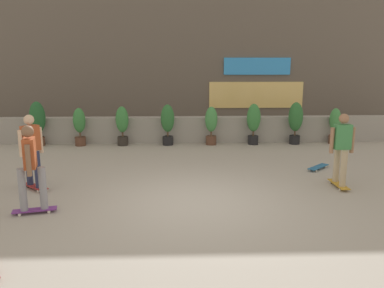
{
  "coord_description": "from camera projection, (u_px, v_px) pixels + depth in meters",
  "views": [
    {
      "loc": [
        -0.32,
        -7.54,
        2.86
      ],
      "look_at": [
        0.0,
        1.5,
        0.9
      ],
      "focal_mm": 36.42,
      "sensor_mm": 36.0,
      "label": 1
    }
  ],
  "objects": [
    {
      "name": "skater_far_left",
      "position": [
        31.0,
        165.0,
        7.22
      ],
      "size": [
        0.82,
        0.55,
        1.7
      ],
      "color": "#72338C",
      "rests_on": "ground"
    },
    {
      "name": "skateboard_aside",
      "position": [
        318.0,
        167.0,
        10.39
      ],
      "size": [
        0.72,
        0.69,
        0.08
      ],
      "color": "#266699",
      "rests_on": "ground"
    },
    {
      "name": "potted_plant_5",
      "position": [
        254.0,
        121.0,
        13.31
      ],
      "size": [
        0.47,
        0.47,
        1.4
      ],
      "color": "black",
      "rests_on": "ground"
    },
    {
      "name": "skater_far_right",
      "position": [
        342.0,
        147.0,
        8.75
      ],
      "size": [
        0.56,
        0.8,
        1.7
      ],
      "color": "#BF8C26",
      "rests_on": "ground"
    },
    {
      "name": "potted_plant_1",
      "position": [
        79.0,
        125.0,
        13.12
      ],
      "size": [
        0.41,
        0.41,
        1.29
      ],
      "color": "brown",
      "rests_on": "ground"
    },
    {
      "name": "potted_plant_0",
      "position": [
        38.0,
        120.0,
        13.04
      ],
      "size": [
        0.52,
        0.52,
        1.51
      ],
      "color": "brown",
      "rests_on": "ground"
    },
    {
      "name": "potted_plant_3",
      "position": [
        168.0,
        122.0,
        13.21
      ],
      "size": [
        0.46,
        0.46,
        1.39
      ],
      "color": "black",
      "rests_on": "ground"
    },
    {
      "name": "potted_plant_7",
      "position": [
        335.0,
        125.0,
        13.44
      ],
      "size": [
        0.39,
        0.39,
        1.24
      ],
      "color": "brown",
      "rests_on": "ground"
    },
    {
      "name": "potted_plant_2",
      "position": [
        122.0,
        124.0,
        13.17
      ],
      "size": [
        0.43,
        0.43,
        1.33
      ],
      "color": "#2D2823",
      "rests_on": "ground"
    },
    {
      "name": "potted_plant_6",
      "position": [
        296.0,
        120.0,
        13.35
      ],
      "size": [
        0.49,
        0.49,
        1.45
      ],
      "color": "black",
      "rests_on": "ground"
    },
    {
      "name": "ground_plane",
      "position": [
        195.0,
        202.0,
        7.98
      ],
      "size": [
        48.0,
        48.0,
        0.0
      ],
      "primitive_type": "plane",
      "color": "#A8A093"
    },
    {
      "name": "skater_by_wall_right",
      "position": [
        31.0,
        149.0,
        8.6
      ],
      "size": [
        0.74,
        0.67,
        1.7
      ],
      "color": "maroon",
      "rests_on": "ground"
    },
    {
      "name": "potted_plant_4",
      "position": [
        211.0,
        124.0,
        13.27
      ],
      "size": [
        0.42,
        0.42,
        1.31
      ],
      "color": "brown",
      "rests_on": "ground"
    },
    {
      "name": "building_backdrop",
      "position": [
        185.0,
        51.0,
        17.06
      ],
      "size": [
        20.0,
        2.08,
        6.5
      ],
      "color": "#60564C",
      "rests_on": "ground"
    },
    {
      "name": "planter_wall",
      "position": [
        187.0,
        130.0,
        13.75
      ],
      "size": [
        18.0,
        0.4,
        0.9
      ],
      "primitive_type": "cube",
      "color": "gray",
      "rests_on": "ground"
    }
  ]
}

